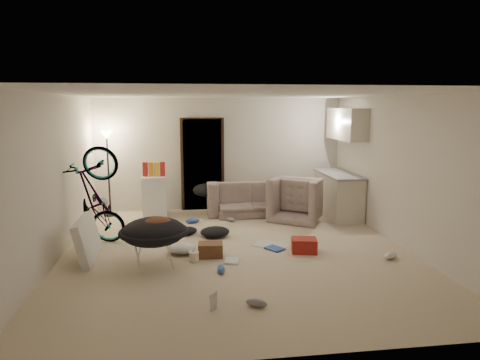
{
  "coord_description": "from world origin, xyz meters",
  "views": [
    {
      "loc": [
        -0.83,
        -6.57,
        2.32
      ],
      "look_at": [
        0.13,
        0.6,
        1.07
      ],
      "focal_mm": 32.0,
      "sensor_mm": 36.0,
      "label": 1
    }
  ],
  "objects": [
    {
      "name": "floor",
      "position": [
        0.0,
        0.0,
        -0.01
      ],
      "size": [
        5.5,
        6.0,
        0.02
      ],
      "primitive_type": "cube",
      "color": "beige",
      "rests_on": "ground"
    },
    {
      "name": "ceiling",
      "position": [
        0.0,
        0.0,
        2.51
      ],
      "size": [
        5.5,
        6.0,
        0.02
      ],
      "primitive_type": "cube",
      "color": "white",
      "rests_on": "wall_back"
    },
    {
      "name": "wall_back",
      "position": [
        0.0,
        3.01,
        1.25
      ],
      "size": [
        5.5,
        0.02,
        2.5
      ],
      "primitive_type": "cube",
      "color": "beige",
      "rests_on": "floor"
    },
    {
      "name": "wall_front",
      "position": [
        0.0,
        -3.01,
        1.25
      ],
      "size": [
        5.5,
        0.02,
        2.5
      ],
      "primitive_type": "cube",
      "color": "beige",
      "rests_on": "floor"
    },
    {
      "name": "wall_left",
      "position": [
        -2.76,
        0.0,
        1.25
      ],
      "size": [
        0.02,
        6.0,
        2.5
      ],
      "primitive_type": "cube",
      "color": "beige",
      "rests_on": "floor"
    },
    {
      "name": "wall_right",
      "position": [
        2.76,
        0.0,
        1.25
      ],
      "size": [
        0.02,
        6.0,
        2.5
      ],
      "primitive_type": "cube",
      "color": "beige",
      "rests_on": "floor"
    },
    {
      "name": "doorway",
      "position": [
        -0.4,
        2.97,
        1.02
      ],
      "size": [
        0.85,
        0.1,
        2.04
      ],
      "primitive_type": "cube",
      "color": "black",
      "rests_on": "floor"
    },
    {
      "name": "door_trim",
      "position": [
        -0.4,
        2.94,
        1.02
      ],
      "size": [
        0.97,
        0.04,
        2.1
      ],
      "primitive_type": "cube",
      "color": "black",
      "rests_on": "floor"
    },
    {
      "name": "floor_lamp",
      "position": [
        -2.4,
        2.65,
        1.31
      ],
      "size": [
        0.28,
        0.28,
        1.81
      ],
      "color": "black",
      "rests_on": "floor"
    },
    {
      "name": "kitchen_counter",
      "position": [
        2.43,
        2.0,
        0.44
      ],
      "size": [
        0.6,
        1.5,
        0.88
      ],
      "primitive_type": "cube",
      "color": "beige",
      "rests_on": "floor"
    },
    {
      "name": "counter_top",
      "position": [
        2.43,
        2.0,
        0.9
      ],
      "size": [
        0.64,
        1.54,
        0.04
      ],
      "primitive_type": "cube",
      "color": "gray",
      "rests_on": "kitchen_counter"
    },
    {
      "name": "kitchen_uppers",
      "position": [
        2.56,
        2.0,
        1.95
      ],
      "size": [
        0.38,
        1.4,
        0.65
      ],
      "primitive_type": "cube",
      "color": "beige",
      "rests_on": "wall_right"
    },
    {
      "name": "sofa",
      "position": [
        0.6,
        2.45,
        0.27
      ],
      "size": [
        1.89,
        0.77,
        0.55
      ],
      "primitive_type": "imported",
      "rotation": [
        0.0,
        0.0,
        3.16
      ],
      "color": "#3D453C",
      "rests_on": "floor"
    },
    {
      "name": "armchair",
      "position": [
        1.58,
        1.88,
        0.33
      ],
      "size": [
        1.34,
        1.3,
        0.66
      ],
      "primitive_type": "imported",
      "rotation": [
        0.0,
        0.0,
        2.54
      ],
      "color": "#3D453C",
      "rests_on": "floor"
    },
    {
      "name": "bicycle",
      "position": [
        -2.3,
        0.69,
        0.45
      ],
      "size": [
        1.82,
        1.03,
        0.99
      ],
      "primitive_type": "imported",
      "rotation": [
        0.0,
        -0.17,
        1.4
      ],
      "color": "black",
      "rests_on": "floor"
    },
    {
      "name": "book_asset",
      "position": [
        -0.57,
        -2.01,
        0.01
      ],
      "size": [
        0.25,
        0.24,
        0.02
      ],
      "primitive_type": "imported",
      "rotation": [
        0.0,
        0.0,
        0.91
      ],
      "color": "maroon",
      "rests_on": "floor"
    },
    {
      "name": "mini_fridge",
      "position": [
        -1.46,
        2.55,
        0.42
      ],
      "size": [
        0.53,
        0.53,
        0.85
      ],
      "primitive_type": "cube",
      "rotation": [
        0.0,
        0.0,
        0.07
      ],
      "color": "white",
      "rests_on": "floor"
    },
    {
      "name": "snack_box_0",
      "position": [
        -1.63,
        2.55,
        1.0
      ],
      "size": [
        0.11,
        0.08,
        0.3
      ],
      "primitive_type": "cube",
      "rotation": [
        0.0,
        0.0,
        -0.15
      ],
      "color": "maroon",
      "rests_on": "mini_fridge"
    },
    {
      "name": "snack_box_1",
      "position": [
        -1.51,
        2.55,
        1.0
      ],
      "size": [
        0.11,
        0.08,
        0.3
      ],
      "primitive_type": "cube",
      "rotation": [
        0.0,
        0.0,
        0.1
      ],
      "color": "orange",
      "rests_on": "mini_fridge"
    },
    {
      "name": "snack_box_2",
      "position": [
        -1.39,
        2.55,
        1.0
      ],
      "size": [
        0.11,
        0.09,
        0.3
      ],
      "primitive_type": "cube",
      "rotation": [
        0.0,
        0.0,
        0.23
      ],
      "color": "gold",
      "rests_on": "mini_fridge"
    },
    {
      "name": "snack_box_3",
      "position": [
        -1.27,
        2.55,
        1.0
      ],
      "size": [
        0.1,
        0.08,
        0.3
      ],
      "primitive_type": "cube",
      "rotation": [
        0.0,
        0.0,
        -0.06
      ],
      "color": "maroon",
      "rests_on": "mini_fridge"
    },
    {
      "name": "saucer_chair",
      "position": [
        -1.28,
        -0.46,
        0.43
      ],
      "size": [
        1.01,
        1.01,
        0.72
      ],
      "color": "silver",
      "rests_on": "floor"
    },
    {
      "name": "hoodie",
      "position": [
        -1.23,
        -0.49,
        0.63
      ],
      "size": [
        0.61,
        0.58,
        0.22
      ],
      "primitive_type": "ellipsoid",
      "rotation": [
        0.0,
        0.0,
        0.51
      ],
      "color": "#512A1C",
      "rests_on": "saucer_chair"
    },
    {
      "name": "sofa_drape",
      "position": [
        -0.35,
        2.45,
        0.54
      ],
      "size": [
        0.57,
        0.47,
        0.28
      ],
      "primitive_type": "ellipsoid",
      "rotation": [
        0.0,
        0.0,
        0.02
      ],
      "color": "black",
      "rests_on": "sofa"
    },
    {
      "name": "tv_box",
      "position": [
        -2.3,
        -0.07,
        0.33
      ],
      "size": [
        0.25,
        0.99,
        0.67
      ],
      "primitive_type": "cube",
      "rotation": [
        0.0,
        -0.21,
        0.0
      ],
      "color": "silver",
      "rests_on": "floor"
    },
    {
      "name": "drink_case_a",
      "position": [
        -0.44,
        -0.18,
        0.11
      ],
      "size": [
        0.4,
        0.3,
        0.22
      ],
      "primitive_type": "cube",
      "rotation": [
        0.0,
        0.0,
        -0.07
      ],
      "color": "brown",
      "rests_on": "floor"
    },
    {
      "name": "drink_case_b",
      "position": [
        1.06,
        -0.19,
        0.11
      ],
      "size": [
        0.44,
        0.36,
        0.23
      ],
      "primitive_type": "cube",
      "rotation": [
        0.0,
        0.0,
        -0.19
      ],
      "color": "maroon",
      "rests_on": "floor"
    },
    {
      "name": "juicer",
      "position": [
        -0.7,
        -0.35,
        0.09
      ],
      "size": [
        0.15,
        0.15,
        0.22
      ],
      "color": "white",
      "rests_on": "floor"
    },
    {
      "name": "newspaper",
      "position": [
        0.62,
        0.24,
        0.0
      ],
      "size": [
        0.71,
        0.69,
        0.01
      ],
      "primitive_type": "cube",
      "rotation": [
        0.0,
        0.0,
        0.89
      ],
      "color": "beige",
      "rests_on": "floor"
    },
    {
      "name": "book_blue",
      "position": [
        0.63,
        0.01,
        0.01
      ],
      "size": [
        0.34,
        0.36,
        0.03
      ],
      "primitive_type": "cube",
      "rotation": [
        0.0,
        0.0,
        0.62
      ],
      "color": "#2E4FA6",
      "rests_on": "floor"
    },
    {
      "name": "book_white",
      "position": [
        -0.13,
        -0.45,
        0.01
      ],
      "size": [
        0.27,
        0.32,
        0.03
      ],
      "primitive_type": "cube",
      "rotation": [
        0.0,
        0.0,
        -0.24
      ],
      "color": "silver",
      "rests_on": "floor"
    },
    {
      "name": "shoe_0",
      "position": [
        -0.67,
        1.77,
        0.05
      ],
      "size": [
        0.31,
        0.19,
        0.11
      ],
      "primitive_type": "ellipsoid",
      "rotation": [
        0.0,
        0.0,
        0.26
      ],
      "color": "#2E4FA6",
      "rests_on": "floor"
    },
    {
      "name": "shoe_1",
      "position": [
        0.1,
        1.8,
        0.04
      ],
      "size": [
        0.21,
        0.25,
        0.09
      ],
      "primitive_type": "ellipsoid",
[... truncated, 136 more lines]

